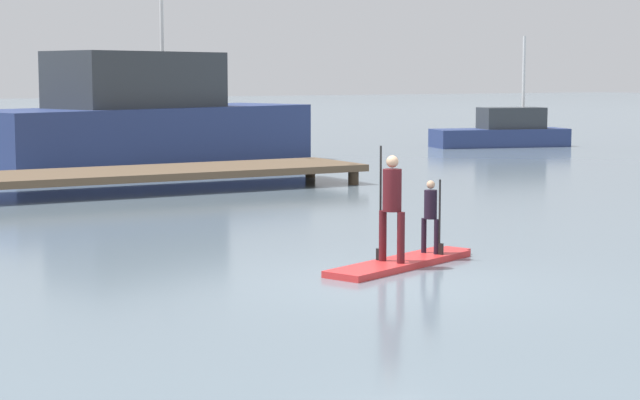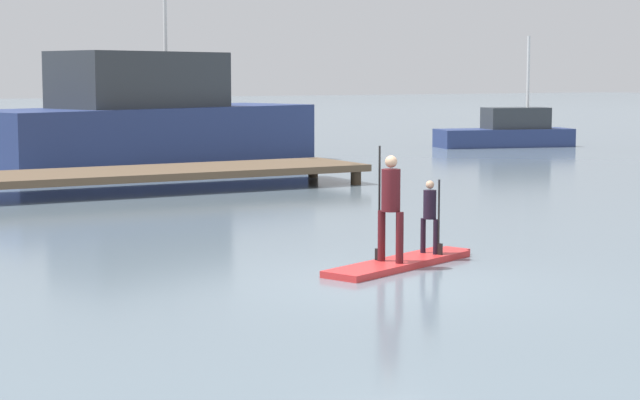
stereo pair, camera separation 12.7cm
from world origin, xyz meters
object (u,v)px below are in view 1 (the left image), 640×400
(paddleboard_near, at_px, (403,263))
(paddler_adult, at_px, (392,201))
(paddler_child_solo, at_px, (431,213))
(trawler_grey_distant, at_px, (503,132))
(fishing_boat_white_large, at_px, (143,123))

(paddleboard_near, relative_size, paddler_adult, 1.80)
(paddleboard_near, height_order, paddler_child_solo, paddler_child_solo)
(paddler_adult, height_order, trawler_grey_distant, trawler_grey_distant)
(fishing_boat_white_large, height_order, trawler_grey_distant, fishing_boat_white_large)
(paddleboard_near, distance_m, paddler_adult, 1.02)
(paddler_adult, relative_size, trawler_grey_distant, 0.30)
(paddler_adult, xyz_separation_m, paddler_child_solo, (0.98, 0.36, -0.27))
(paddleboard_near, bearing_deg, paddler_child_solo, 20.50)
(paddleboard_near, bearing_deg, paddler_adult, -159.94)
(paddler_child_solo, bearing_deg, paddler_adult, -159.63)
(trawler_grey_distant, bearing_deg, paddler_child_solo, -131.20)
(paddler_adult, relative_size, fishing_boat_white_large, 0.14)
(paddler_child_solo, bearing_deg, fishing_boat_white_large, 82.96)
(paddleboard_near, xyz_separation_m, trawler_grey_distant, (19.13, 21.31, 0.56))
(paddler_adult, bearing_deg, paddleboard_near, 20.06)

